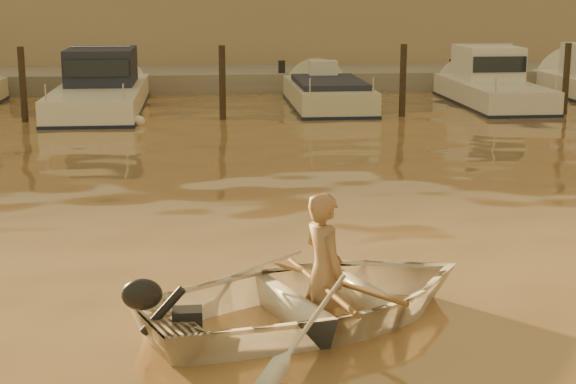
{
  "coord_description": "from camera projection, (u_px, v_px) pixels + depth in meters",
  "views": [
    {
      "loc": [
        -0.82,
        -10.25,
        3.55
      ],
      "look_at": [
        0.38,
        1.66,
        0.75
      ],
      "focal_mm": 55.0,
      "sensor_mm": 36.0,
      "label": 1
    }
  ],
  "objects": [
    {
      "name": "dinghy",
      "position": [
        316.0,
        298.0,
        9.5
      ],
      "size": [
        4.59,
        3.99,
        0.8
      ],
      "primitive_type": "imported",
      "rotation": [
        0.0,
        0.0,
        1.96
      ],
      "color": "silver",
      "rests_on": "ground_plane"
    },
    {
      "name": "piling_2",
      "position": [
        222.0,
        86.0,
        23.97
      ],
      "size": [
        0.18,
        0.18,
        2.2
      ],
      "primitive_type": "cylinder",
      "color": "#2D2319",
      "rests_on": "ground_plane"
    },
    {
      "name": "moored_boat_4",
      "position": [
        493.0,
        84.0,
        26.97
      ],
      "size": [
        2.13,
        6.61,
        1.75
      ],
      "primitive_type": null,
      "color": "silver",
      "rests_on": "ground_plane"
    },
    {
      "name": "oar_starboard",
      "position": [
        320.0,
        284.0,
        9.49
      ],
      "size": [
        0.5,
        2.07,
        0.13
      ],
      "primitive_type": "cylinder",
      "rotation": [
        1.54,
        0.0,
        0.21
      ],
      "color": "brown",
      "rests_on": "dinghy"
    },
    {
      "name": "quay",
      "position": [
        222.0,
        83.0,
        31.62
      ],
      "size": [
        52.0,
        4.0,
        1.0
      ],
      "primitive_type": "cube",
      "color": "gray",
      "rests_on": "ground_plane"
    },
    {
      "name": "fender_d",
      "position": [
        344.0,
        115.0,
        24.24
      ],
      "size": [
        0.3,
        0.3,
        0.3
      ],
      "primitive_type": "sphere",
      "color": "#E6541B",
      "rests_on": "ground_plane"
    },
    {
      "name": "fender_c",
      "position": [
        139.0,
        121.0,
        23.12
      ],
      "size": [
        0.3,
        0.3,
        0.3
      ],
      "primitive_type": "sphere",
      "color": "white",
      "rests_on": "ground_plane"
    },
    {
      "name": "piling_1",
      "position": [
        23.0,
        88.0,
        23.45
      ],
      "size": [
        0.18,
        0.18,
        2.2
      ],
      "primitive_type": "cylinder",
      "color": "#2D2319",
      "rests_on": "ground_plane"
    },
    {
      "name": "waterfront_building",
      "position": [
        218.0,
        15.0,
        36.43
      ],
      "size": [
        46.0,
        7.0,
        4.8
      ],
      "primitive_type": "cube",
      "color": "#9E8466",
      "rests_on": "quay"
    },
    {
      "name": "person",
      "position": [
        324.0,
        271.0,
        9.48
      ],
      "size": [
        0.62,
        0.74,
        1.73
      ],
      "primitive_type": "imported",
      "rotation": [
        0.0,
        0.0,
        1.96
      ],
      "color": "#A37851",
      "rests_on": "dinghy"
    },
    {
      "name": "oar_port",
      "position": [
        336.0,
        281.0,
        9.58
      ],
      "size": [
        1.23,
        1.77,
        0.13
      ],
      "primitive_type": "cylinder",
      "rotation": [
        1.54,
        0.0,
        0.6
      ],
      "color": "brown",
      "rests_on": "dinghy"
    },
    {
      "name": "piling_3",
      "position": [
        403.0,
        84.0,
        24.45
      ],
      "size": [
        0.18,
        0.18,
        2.2
      ],
      "primitive_type": "cylinder",
      "color": "#2D2319",
      "rests_on": "ground_plane"
    },
    {
      "name": "fender_e",
      "position": [
        530.0,
        113.0,
        24.67
      ],
      "size": [
        0.3,
        0.3,
        0.3
      ],
      "primitive_type": "sphere",
      "color": "silver",
      "rests_on": "ground_plane"
    },
    {
      "name": "moored_boat_3",
      "position": [
        328.0,
        99.0,
        26.56
      ],
      "size": [
        2.17,
        6.23,
        0.95
      ],
      "primitive_type": null,
      "color": "beige",
      "rests_on": "ground_plane"
    },
    {
      "name": "piling_4",
      "position": [
        566.0,
        82.0,
        24.91
      ],
      "size": [
        0.18,
        0.18,
        2.2
      ],
      "primitive_type": "cylinder",
      "color": "#2D2319",
      "rests_on": "ground_plane"
    },
    {
      "name": "ground_plane",
      "position": [
        271.0,
        283.0,
        10.82
      ],
      "size": [
        160.0,
        160.0,
        0.0
      ],
      "primitive_type": "plane",
      "color": "olive",
      "rests_on": "ground"
    },
    {
      "name": "moored_boat_2",
      "position": [
        100.0,
        89.0,
        25.82
      ],
      "size": [
        2.43,
        8.09,
        1.75
      ],
      "primitive_type": null,
      "color": "white",
      "rests_on": "ground_plane"
    },
    {
      "name": "outboard_motor",
      "position": [
        185.0,
        321.0,
        8.82
      ],
      "size": [
        0.98,
        0.71,
        0.7
      ],
      "primitive_type": null,
      "rotation": [
        0.0,
        0.0,
        0.39
      ],
      "color": "black",
      "rests_on": "dinghy"
    }
  ]
}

